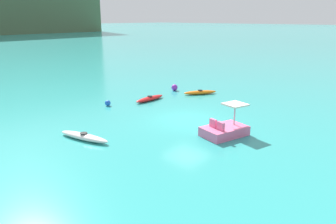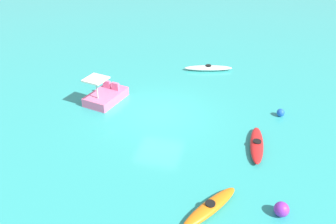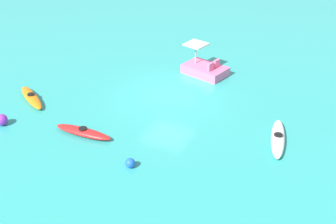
{
  "view_description": "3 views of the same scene",
  "coord_description": "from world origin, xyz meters",
  "views": [
    {
      "loc": [
        -14.47,
        -12.18,
        6.11
      ],
      "look_at": [
        -0.48,
        1.14,
        0.36
      ],
      "focal_mm": 33.94,
      "sensor_mm": 36.0,
      "label": 1
    },
    {
      "loc": [
        15.12,
        4.39,
        9.65
      ],
      "look_at": [
        -0.01,
        0.51,
        0.23
      ],
      "focal_mm": 37.3,
      "sensor_mm": 36.0,
      "label": 2
    },
    {
      "loc": [
        -9.64,
        19.01,
        11.31
      ],
      "look_at": [
        -1.0,
        1.94,
        0.26
      ],
      "focal_mm": 49.34,
      "sensor_mm": 36.0,
      "label": 3
    }
  ],
  "objects": [
    {
      "name": "ground_plane",
      "position": [
        0.0,
        0.0,
        0.0
      ],
      "size": [
        600.0,
        600.0,
        0.0
      ],
      "primitive_type": "plane",
      "color": "teal"
    },
    {
      "name": "kayak_red",
      "position": [
        1.67,
        5.12,
        0.16
      ],
      "size": [
        2.86,
        0.72,
        0.37
      ],
      "color": "red",
      "rests_on": "ground_plane"
    },
    {
      "name": "kayak_white",
      "position": [
        -6.29,
        1.67,
        0.16
      ],
      "size": [
        1.36,
        3.22,
        0.37
      ],
      "color": "white",
      "rests_on": "ground_plane"
    },
    {
      "name": "kayak_orange",
      "position": [
        5.98,
        3.62,
        0.16
      ],
      "size": [
        2.71,
        1.99,
        0.37
      ],
      "color": "orange",
      "rests_on": "ground_plane"
    },
    {
      "name": "pedal_boat_pink",
      "position": [
        -0.71,
        -3.29,
        0.34
      ],
      "size": [
        2.68,
        2.01,
        1.68
      ],
      "color": "pink",
      "rests_on": "ground_plane"
    },
    {
      "name": "buoy_blue",
      "position": [
        -1.45,
        6.23,
        0.21
      ],
      "size": [
        0.41,
        0.41,
        0.41
      ],
      "primitive_type": "sphere",
      "color": "blue",
      "rests_on": "ground_plane"
    },
    {
      "name": "buoy_purple",
      "position": [
        5.56,
        6.11,
        0.27
      ],
      "size": [
        0.55,
        0.55,
        0.55
      ],
      "primitive_type": "sphere",
      "color": "purple",
      "rests_on": "ground_plane"
    }
  ]
}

